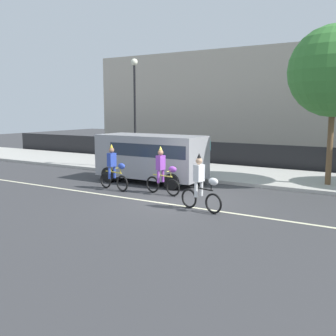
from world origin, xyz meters
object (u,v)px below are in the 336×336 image
at_px(parade_cyclist_purple, 163,173).
at_px(parked_van_grey, 152,155).
at_px(parade_cyclist_zebra, 201,186).
at_px(parade_cyclist_cobalt, 114,170).
at_px(street_lamp_post, 135,97).
at_px(pedestrian_onlooker, 207,150).

bearing_deg(parade_cyclist_purple, parked_van_grey, 132.33).
height_order(parade_cyclist_zebra, parked_van_grey, parked_van_grey).
bearing_deg(parade_cyclist_zebra, parade_cyclist_cobalt, 165.55).
bearing_deg(parked_van_grey, parade_cyclist_zebra, -39.28).
height_order(parade_cyclist_cobalt, street_lamp_post, street_lamp_post).
bearing_deg(parked_van_grey, pedestrian_onlooker, 88.38).
relative_size(parade_cyclist_cobalt, parade_cyclist_purple, 1.00).
xyz_separation_m(parade_cyclist_cobalt, parade_cyclist_zebra, (4.66, -1.20, 0.00)).
relative_size(parade_cyclist_cobalt, pedestrian_onlooker, 1.19).
distance_m(parade_cyclist_zebra, street_lamp_post, 9.75).
xyz_separation_m(parade_cyclist_purple, street_lamp_post, (-4.58, 4.49, 3.15)).
relative_size(parked_van_grey, pedestrian_onlooker, 3.09).
distance_m(parade_cyclist_cobalt, parade_cyclist_purple, 2.24).
bearing_deg(street_lamp_post, parade_cyclist_zebra, -40.50).
relative_size(parade_cyclist_purple, parked_van_grey, 0.38).
height_order(parade_cyclist_zebra, pedestrian_onlooker, parade_cyclist_zebra).
xyz_separation_m(parade_cyclist_zebra, pedestrian_onlooker, (-4.04, 8.88, 0.17)).
bearing_deg(parade_cyclist_cobalt, pedestrian_onlooker, 85.40).
bearing_deg(pedestrian_onlooker, street_lamp_post, -135.85).
distance_m(parked_van_grey, pedestrian_onlooker, 5.46).
bearing_deg(parade_cyclist_cobalt, parade_cyclist_zebra, -14.45).
bearing_deg(parade_cyclist_purple, parade_cyclist_cobalt, -172.36).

